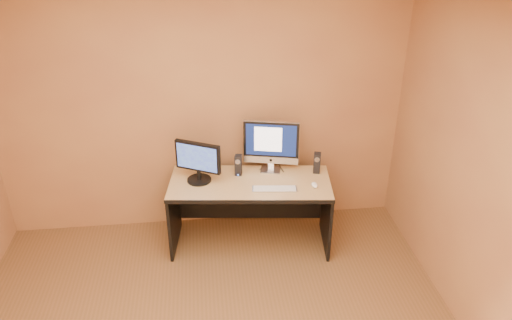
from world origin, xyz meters
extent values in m
plane|color=white|center=(0.00, 0.00, 2.60)|extent=(4.00, 4.00, 0.00)
cube|color=#B5B5BA|center=(0.63, 1.36, 0.72)|extent=(0.42, 0.15, 0.02)
ellipsoid|color=white|center=(1.01, 1.37, 0.72)|extent=(0.06, 0.10, 0.03)
cylinder|color=black|center=(0.75, 1.78, 0.71)|extent=(0.04, 0.21, 0.01)
cylinder|color=black|center=(0.59, 1.82, 0.71)|extent=(0.10, 0.15, 0.01)
camera|label=1|loc=(0.00, -2.55, 3.09)|focal=35.00mm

